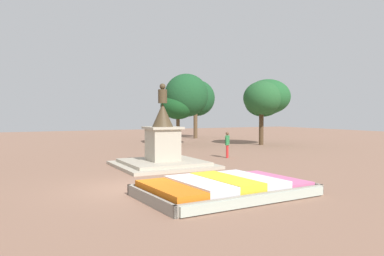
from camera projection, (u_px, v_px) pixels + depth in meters
ground_plane at (133, 189)px, 13.81m from camera, size 94.87×94.87×0.00m
flower_planter at (225, 188)px, 12.72m from camera, size 5.98×3.86×0.60m
statue_monument at (163, 149)px, 19.61m from camera, size 4.75×4.75×4.35m
pedestrian_with_handbag at (227, 143)px, 23.37m from camera, size 0.42×0.45×1.63m
park_tree_far_left at (265, 99)px, 32.84m from camera, size 4.50×4.69×5.77m
park_tree_behind_statue at (184, 99)px, 32.65m from camera, size 4.21×3.60×6.23m
park_tree_far_right at (195, 96)px, 41.89m from camera, size 4.84×3.83×6.51m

